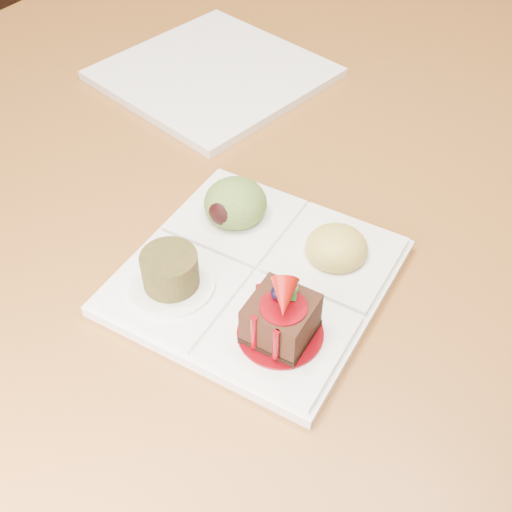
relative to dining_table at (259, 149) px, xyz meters
The scene contains 5 objects.
ground 0.68m from the dining_table, ahead, with size 6.00×6.00×0.00m, color brown.
dining_table is the anchor object (origin of this frame).
chair_left 0.77m from the dining_table, 168.09° to the left, with size 0.50×0.50×0.98m.
sampler_plate 0.31m from the dining_table, 55.69° to the right, with size 0.25×0.25×0.09m.
second_plate 0.12m from the dining_table, 166.06° to the left, with size 0.26×0.26×0.01m, color white.
Camera 1 is at (0.41, -0.59, 1.21)m, focal length 45.00 mm.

